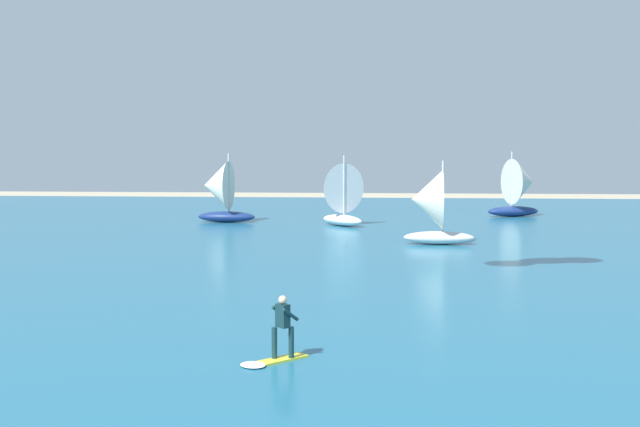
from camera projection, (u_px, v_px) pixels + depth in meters
name	position (u px, v px, depth m)	size (l,w,h in m)	color
ocean	(367.00, 236.00, 51.06)	(160.00, 90.00, 0.10)	#236B89
kitesurfer	(277.00, 338.00, 19.99)	(1.75, 1.81, 1.67)	yellow
sailboat_far_right	(521.00, 187.00, 66.87)	(4.90, 4.34, 5.50)	navy
sailboat_trailing	(218.00, 191.00, 61.03)	(4.57, 3.88, 5.35)	navy
sailboat_heeled_over	(429.00, 206.00, 45.99)	(4.15, 3.49, 4.90)	silver
sailboat_mid_left	(337.00, 193.00, 58.49)	(4.49, 4.64, 5.19)	white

